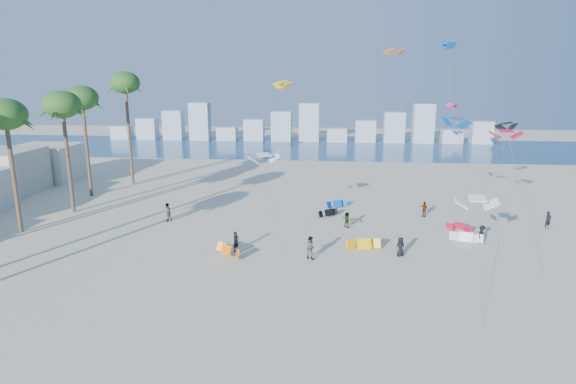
{
  "coord_description": "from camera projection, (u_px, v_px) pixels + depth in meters",
  "views": [
    {
      "loc": [
        6.87,
        -24.37,
        14.5
      ],
      "look_at": [
        3.0,
        16.0,
        4.5
      ],
      "focal_mm": 29.77,
      "sensor_mm": 36.0,
      "label": 1
    }
  ],
  "objects": [
    {
      "name": "kitesurfer_near",
      "position": [
        236.0,
        241.0,
        40.06
      ],
      "size": [
        0.67,
        0.76,
        1.74
      ],
      "primitive_type": "imported",
      "rotation": [
        0.0,
        0.0,
        1.06
      ],
      "color": "black",
      "rests_on": "ground"
    },
    {
      "name": "flying_kites",
      "position": [
        425.0,
        103.0,
        45.17
      ],
      "size": [
        32.23,
        36.06,
        18.59
      ],
      "color": "white",
      "rests_on": "ground"
    },
    {
      "name": "grounded_kites",
      "position": [
        360.0,
        232.0,
        43.93
      ],
      "size": [
        23.55,
        18.08,
        0.96
      ],
      "color": "orange",
      "rests_on": "ground"
    },
    {
      "name": "ocean",
      "position": [
        300.0,
        148.0,
        97.25
      ],
      "size": [
        220.0,
        220.0,
        0.0
      ],
      "primitive_type": "plane",
      "color": "navy",
      "rests_on": "ground"
    },
    {
      "name": "kitesurfer_mid",
      "position": [
        310.0,
        247.0,
        38.45
      ],
      "size": [
        1.15,
        1.06,
        1.9
      ],
      "primitive_type": "imported",
      "rotation": [
        0.0,
        0.0,
        2.67
      ],
      "color": "gray",
      "rests_on": "ground"
    },
    {
      "name": "ground",
      "position": [
        210.0,
        332.0,
        27.66
      ],
      "size": [
        220.0,
        220.0,
        0.0
      ],
      "primitive_type": "plane",
      "color": "beige",
      "rests_on": "ground"
    },
    {
      "name": "kitesurfers_far",
      "position": [
        358.0,
        222.0,
        45.4
      ],
      "size": [
        38.36,
        12.56,
        1.9
      ],
      "color": "black",
      "rests_on": "ground"
    },
    {
      "name": "palm_row",
      "position": [
        9.0,
        105.0,
        42.48
      ],
      "size": [
        8.18,
        44.8,
        15.26
      ],
      "color": "brown",
      "rests_on": "ground"
    },
    {
      "name": "distant_skyline",
      "position": [
        298.0,
        127.0,
        106.29
      ],
      "size": [
        85.0,
        3.0,
        8.4
      ],
      "color": "#9EADBF",
      "rests_on": "ground"
    }
  ]
}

